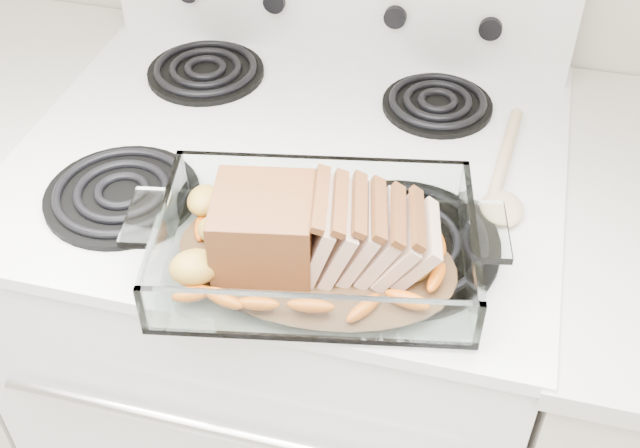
# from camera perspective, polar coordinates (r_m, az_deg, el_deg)

# --- Properties ---
(electric_range) EXTENTS (0.78, 0.70, 1.12)m
(electric_range) POSITION_cam_1_polar(r_m,az_deg,el_deg) (1.49, -1.64, -8.70)
(electric_range) COLOR white
(electric_range) RESTS_ON ground
(baking_dish) EXTENTS (0.37, 0.25, 0.07)m
(baking_dish) POSITION_cam_1_polar(r_m,az_deg,el_deg) (0.97, -0.30, -2.03)
(baking_dish) COLOR silver
(baking_dish) RESTS_ON electric_range
(pork_roast) EXTENTS (0.27, 0.12, 0.09)m
(pork_roast) POSITION_cam_1_polar(r_m,az_deg,el_deg) (0.95, -1.24, -0.42)
(pork_roast) COLOR brown
(pork_roast) RESTS_ON baking_dish
(roast_vegetables) EXTENTS (0.32, 0.17, 0.04)m
(roast_vegetables) POSITION_cam_1_polar(r_m,az_deg,el_deg) (0.98, -0.02, -0.43)
(roast_vegetables) COLOR orange
(roast_vegetables) RESTS_ON baking_dish
(wooden_spoon) EXTENTS (0.06, 0.27, 0.02)m
(wooden_spoon) POSITION_cam_1_polar(r_m,az_deg,el_deg) (1.12, 12.90, 2.82)
(wooden_spoon) COLOR #CFB682
(wooden_spoon) RESTS_ON electric_range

